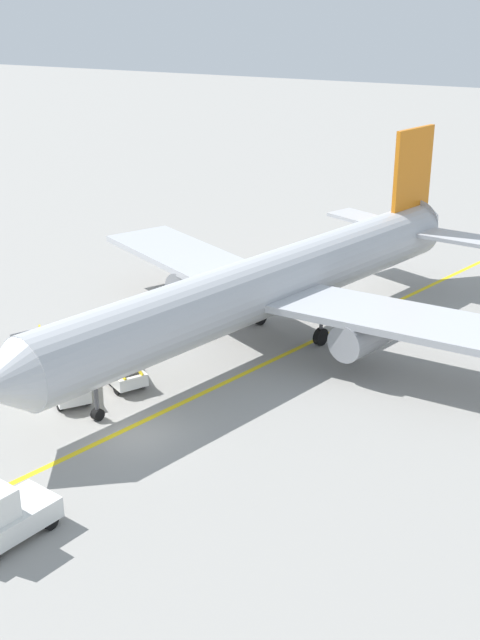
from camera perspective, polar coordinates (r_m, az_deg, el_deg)
name	(u,v)px	position (r m, az deg, el deg)	size (l,w,h in m)	color
ground_plane	(132,432)	(36.17, -7.56, -7.79)	(300.00, 300.00, 0.00)	gray
taxi_line_yellow	(207,391)	(39.41, -2.29, -4.97)	(0.30, 80.00, 0.01)	yellow
airliner	(273,283)	(43.62, 2.33, 2.61)	(27.88, 34.86, 10.10)	#B2B5BA
pushback_tug	(0,516)	(30.10, -16.44, -13.01)	(2.50, 3.88, 2.20)	silver
baggage_tug_near_wing	(148,323)	(45.12, -6.42, -0.23)	(2.67, 2.55, 2.10)	silver
belt_loader_forward_hold	(116,365)	(40.63, -8.64, -3.15)	(4.98, 3.53, 2.59)	silver
belt_loader_aft_hold	(65,379)	(39.61, -12.12, -4.08)	(4.74, 4.02, 2.59)	silver
baggage_cart_loaded	(41,341)	(45.01, -13.74, -1.43)	(2.61, 3.73, 0.94)	#A5A5A8
safety_cone_nose_left	(125,314)	(48.50, -8.01, 0.39)	(0.36, 0.36, 0.44)	orange
safety_cone_nose_right	(125,318)	(47.90, -8.03, 0.11)	(0.36, 0.36, 0.44)	orange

